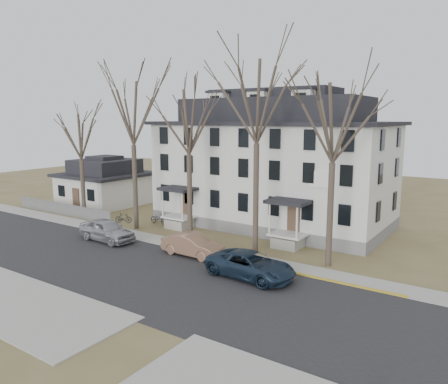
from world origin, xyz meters
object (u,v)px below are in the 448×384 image
Objects in this scene: boarding_house at (273,165)px; bicycle_right at (123,218)px; small_house at (106,184)px; tree_bungalow at (80,134)px; tree_mid_right at (334,117)px; tree_center at (257,95)px; tree_mid_left at (189,117)px; car_tan at (193,246)px; bicycle_left at (159,219)px; car_silver at (107,231)px; tree_far_left at (132,108)px; car_navy at (251,266)px.

boarding_house is 14.45m from bicycle_right.
bicycle_right is (8.66, -5.53, -1.78)m from small_house.
tree_bungalow is at bearing -57.16° from small_house.
tree_mid_right reaches higher than bicycle_right.
tree_mid_left is at bearing 180.00° from tree_center.
tree_mid_left reaches higher than small_house.
tree_center reaches higher than tree_mid_right.
car_tan reaches higher than bicycle_left.
car_silver is 5.94m from bicycle_right.
tree_far_left is 1.08× the size of tree_mid_left.
car_navy is at bearing -122.66° from tree_mid_right.
tree_mid_right reaches higher than car_navy.
tree_far_left reaches higher than car_silver.
tree_center is (6.00, 0.00, 1.48)m from tree_mid_left.
tree_center is 11.28m from car_tan.
car_tan is at bearing -49.14° from tree_mid_left.
car_tan is 0.83× the size of car_navy.
bicycle_left is (11.62, -4.02, -1.75)m from small_house.
tree_center is at bearing -99.23° from bicycle_left.
tree_center is 3.15× the size of car_tan.
car_silver is 0.91× the size of car_navy.
tree_bungalow is (4.00, -6.20, 5.87)m from small_house.
tree_bungalow is 2.13× the size of car_silver.
tree_center is (12.00, 0.00, 0.74)m from tree_far_left.
boarding_house reaches higher than small_house.
boarding_house is 1.52× the size of tree_far_left.
boarding_house is 10.92× the size of bicycle_left.
boarding_house is at bearing -83.66° from bicycle_right.
tree_bungalow is 23.16m from car_navy.
tree_mid_right is 21.85m from bicycle_right.
bicycle_left is at bearing 172.65° from tree_mid_right.
boarding_house is 1.41× the size of tree_center.
tree_center reaches higher than car_silver.
small_house reaches higher than car_tan.
car_tan is at bearing -122.24° from bicycle_left.
tree_mid_right reaches higher than small_house.
car_navy is (21.44, -4.78, -7.34)m from tree_bungalow.
boarding_house is at bearing 0.76° from car_tan.
tree_mid_right is 12.76m from car_tan.
small_house is at bearing 72.52° from bicycle_left.
tree_center is 1.36× the size of tree_bungalow.
car_navy is 17.64m from bicycle_right.
tree_mid_left is at bearing -46.88° from car_silver.
tree_far_left is 13.53m from car_tan.
tree_mid_right is 10.49m from car_navy.
boarding_house is at bearing 69.80° from tree_mid_left.
small_house reaches higher than car_navy.
tree_mid_left is at bearing 180.00° from tree_mid_right.
tree_mid_left is 6.69× the size of bicycle_left.
car_tan is (2.94, -3.40, -8.83)m from tree_mid_left.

